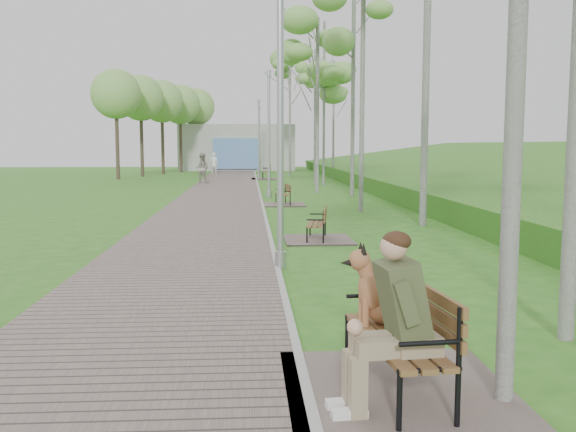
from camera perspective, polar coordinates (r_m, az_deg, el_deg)
ground at (r=6.83m, az=0.99°, el=-12.76°), size 120.00×120.00×0.00m
walkway at (r=28.05m, az=-6.05°, el=1.78°), size 3.50×67.00×0.04m
kerb at (r=28.03m, az=-2.47°, el=1.81°), size 0.10×67.00×0.05m
embankment at (r=29.33m, az=21.74°, el=1.52°), size 14.00×70.00×1.60m
building_north at (r=57.42m, az=-4.54°, el=6.08°), size 10.00×5.20×4.00m
bench_main at (r=5.84m, az=9.07°, el=-11.01°), size 2.04×2.26×1.78m
bench_second at (r=15.06m, az=2.56°, el=-1.53°), size 1.58×1.76×0.97m
bench_third at (r=23.92m, az=-0.44°, el=1.40°), size 1.57×1.74×0.96m
bench_far at (r=41.93m, az=-1.93°, el=3.60°), size 2.02×2.24×1.24m
lamp_post_near at (r=11.51m, az=-0.68°, el=7.67°), size 0.21×0.21×5.35m
lamp_post_second at (r=27.02m, az=-1.71°, el=6.87°), size 0.21×0.21×5.32m
lamp_post_third at (r=41.80m, az=-2.60°, el=6.56°), size 0.20×0.20×5.14m
lamp_post_far at (r=50.75m, az=-2.56°, el=6.57°), size 0.20×0.20×5.22m
pedestrian_near at (r=49.81m, az=-6.60°, el=4.68°), size 0.65×0.48×1.65m
pedestrian_far at (r=37.70m, az=-7.64°, el=4.23°), size 1.02×0.90×1.77m
birch_mid_b at (r=28.54m, az=5.87°, el=17.46°), size 2.34×2.34×9.88m
birch_mid_c at (r=30.41m, az=2.65°, el=14.48°), size 2.58×2.58×8.34m
birch_far_a at (r=35.40m, az=3.24°, el=14.33°), size 2.50×2.50×9.12m
birch_far_b at (r=36.07m, az=2.48°, el=11.98°), size 2.52×2.52×7.37m
birch_far_c at (r=42.59m, az=4.09°, el=11.74°), size 2.25×2.25×7.96m
birch_distant_a at (r=45.53m, az=0.17°, el=12.99°), size 2.77×2.77×9.56m
birch_distant_b at (r=55.17m, az=2.43°, el=12.69°), size 2.56×2.56×10.62m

